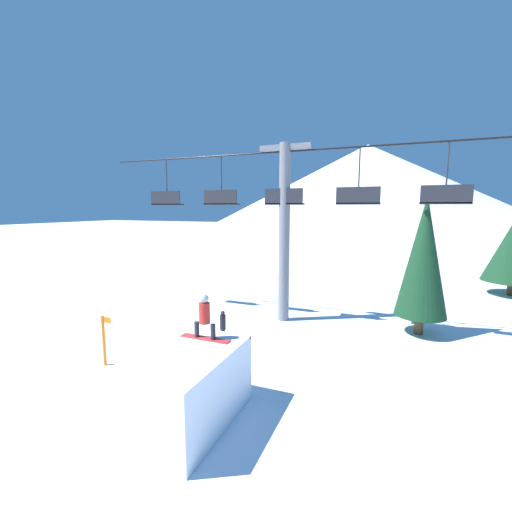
{
  "coord_description": "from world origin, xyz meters",
  "views": [
    {
      "loc": [
        5.9,
        -5.85,
        5.37
      ],
      "look_at": [
        1.22,
        5.54,
        3.63
      ],
      "focal_mm": 24.0,
      "sensor_mm": 36.0,
      "label": 1
    }
  ],
  "objects_px": {
    "trail_marker": "(104,339)",
    "distant_skier": "(223,324)",
    "snow_ramp": "(186,387)",
    "snowboarder": "(205,317)",
    "pine_tree_near": "(424,256)"
  },
  "relations": [
    {
      "from": "trail_marker",
      "to": "distant_skier",
      "type": "bearing_deg",
      "value": 53.17
    },
    {
      "from": "trail_marker",
      "to": "snowboarder",
      "type": "bearing_deg",
      "value": -8.2
    },
    {
      "from": "pine_tree_near",
      "to": "trail_marker",
      "type": "relative_size",
      "value": 3.38
    },
    {
      "from": "snowboarder",
      "to": "distant_skier",
      "type": "relative_size",
      "value": 1.18
    },
    {
      "from": "trail_marker",
      "to": "distant_skier",
      "type": "xyz_separation_m",
      "value": [
        2.67,
        3.57,
        -0.27
      ]
    },
    {
      "from": "snow_ramp",
      "to": "pine_tree_near",
      "type": "height_order",
      "value": "pine_tree_near"
    },
    {
      "from": "trail_marker",
      "to": "distant_skier",
      "type": "relative_size",
      "value": 1.43
    },
    {
      "from": "snow_ramp",
      "to": "pine_tree_near",
      "type": "xyz_separation_m",
      "value": [
        5.79,
        8.97,
        2.44
      ]
    },
    {
      "from": "snow_ramp",
      "to": "trail_marker",
      "type": "height_order",
      "value": "snow_ramp"
    },
    {
      "from": "trail_marker",
      "to": "distant_skier",
      "type": "distance_m",
      "value": 4.47
    },
    {
      "from": "snow_ramp",
      "to": "trail_marker",
      "type": "xyz_separation_m",
      "value": [
        -4.35,
        1.58,
        0.02
      ]
    },
    {
      "from": "snowboarder",
      "to": "trail_marker",
      "type": "height_order",
      "value": "snowboarder"
    },
    {
      "from": "snow_ramp",
      "to": "snowboarder",
      "type": "bearing_deg",
      "value": 89.11
    },
    {
      "from": "snowboarder",
      "to": "trail_marker",
      "type": "relative_size",
      "value": 0.82
    },
    {
      "from": "snowboarder",
      "to": "trail_marker",
      "type": "xyz_separation_m",
      "value": [
        -4.36,
        0.63,
        -1.52
      ]
    }
  ]
}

